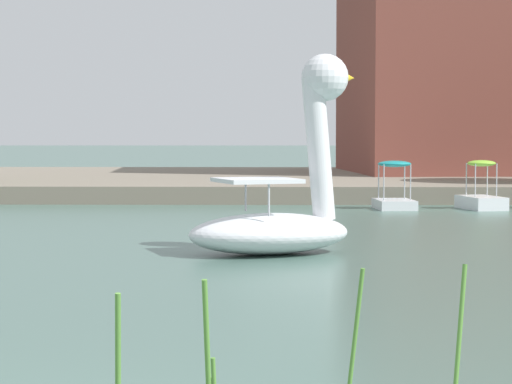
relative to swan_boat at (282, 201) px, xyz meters
name	(u,v)px	position (x,y,z in m)	size (l,w,h in m)	color
shore_bank_far	(232,181)	(-2.09, 24.49, -0.72)	(158.87, 21.38, 0.60)	slate
swan_boat	(282,201)	(0.00, 0.00, 0.00)	(3.65, 2.84, 3.89)	white
pedal_boat_teal	(394,193)	(3.57, 12.01, -0.52)	(1.27, 1.90, 1.52)	white
pedal_boat_lime	(481,196)	(6.29, 12.04, -0.61)	(1.39, 2.04, 1.53)	white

